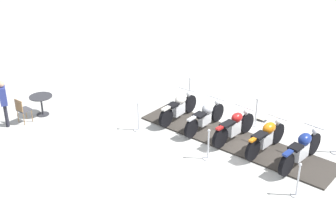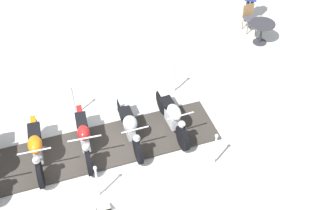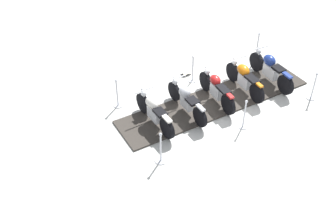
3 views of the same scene
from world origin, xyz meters
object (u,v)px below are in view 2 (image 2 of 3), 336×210
at_px(motorcycle_chrome, 130,127).
at_px(info_placard, 104,209).
at_px(motorcycle_copper, 37,149).
at_px(stanchion_right_rear, 215,154).
at_px(stanchion_left_rear, 174,83).
at_px(stanchion_left_mid, 74,105).
at_px(cafe_chair_near_table, 249,16).
at_px(motorcycle_maroon, 84,138).
at_px(stanchion_right_mid, 98,186).
at_px(cafe_table, 262,28).
at_px(motorcycle_cream, 173,116).

distance_m(motorcycle_chrome, info_placard, 2.23).
distance_m(motorcycle_copper, stanchion_right_rear, 4.30).
distance_m(motorcycle_copper, stanchion_left_rear, 4.32).
height_order(motorcycle_copper, stanchion_left_mid, motorcycle_copper).
distance_m(stanchion_right_rear, info_placard, 2.95).
height_order(motorcycle_chrome, stanchion_left_mid, stanchion_left_mid).
relative_size(motorcycle_copper, stanchion_right_rear, 1.52).
bearing_deg(cafe_chair_near_table, stanchion_left_rear, -59.64).
relative_size(motorcycle_maroon, cafe_chair_near_table, 1.75).
height_order(motorcycle_chrome, stanchion_right_mid, stanchion_right_mid).
height_order(stanchion_left_rear, info_placard, stanchion_left_rear).
relative_size(stanchion_left_mid, cafe_table, 1.23).
bearing_deg(motorcycle_chrome, cafe_table, 118.63).
bearing_deg(motorcycle_cream, motorcycle_chrome, -92.01).
bearing_deg(stanchion_right_mid, stanchion_left_mid, 137.62).
bearing_deg(motorcycle_maroon, info_placard, 4.30).
height_order(info_placard, cafe_chair_near_table, cafe_chair_near_table).
bearing_deg(stanchion_right_mid, stanchion_right_rear, 47.62).
bearing_deg(motorcycle_cream, motorcycle_maroon, -92.62).
relative_size(motorcycle_chrome, cafe_table, 2.03).
height_order(stanchion_right_mid, cafe_chair_near_table, stanchion_right_mid).
bearing_deg(stanchion_left_rear, stanchion_right_mid, -87.51).
bearing_deg(stanchion_left_mid, motorcycle_chrome, -4.48).
bearing_deg(info_placard, stanchion_left_mid, -90.11).
bearing_deg(stanchion_right_mid, cafe_chair_near_table, 86.18).
relative_size(motorcycle_cream, stanchion_right_mid, 1.62).
distance_m(stanchion_left_rear, cafe_chair_near_table, 4.14).
relative_size(motorcycle_copper, stanchion_right_mid, 1.52).
relative_size(stanchion_left_mid, info_placard, 2.63).
bearing_deg(motorcycle_chrome, motorcycle_copper, -90.17).
distance_m(motorcycle_maroon, stanchion_left_mid, 1.48).
bearing_deg(stanchion_right_mid, stanchion_left_rear, 92.49).
distance_m(stanchion_left_mid, info_placard, 3.35).
relative_size(stanchion_left_rear, stanchion_right_rear, 0.99).
height_order(motorcycle_maroon, stanchion_left_rear, motorcycle_maroon).
xyz_separation_m(motorcycle_copper, motorcycle_chrome, (1.56, 1.70, -0.03)).
xyz_separation_m(motorcycle_cream, info_placard, (-0.19, -2.96, -0.45)).
bearing_deg(motorcycle_copper, motorcycle_chrome, 93.41).
bearing_deg(info_placard, motorcycle_maroon, -90.13).
bearing_deg(motorcycle_maroon, motorcycle_chrome, 93.53).
bearing_deg(cafe_chair_near_table, info_placard, -51.04).
relative_size(motorcycle_copper, stanchion_left_mid, 1.55).
height_order(motorcycle_copper, cafe_table, motorcycle_copper).
bearing_deg(cafe_table, motorcycle_maroon, -108.41).
distance_m(cafe_table, cafe_chair_near_table, 0.82).
xyz_separation_m(motorcycle_cream, cafe_chair_near_table, (0.03, 5.50, 0.02)).
height_order(motorcycle_copper, motorcycle_cream, motorcycle_copper).
bearing_deg(motorcycle_maroon, stanchion_right_rear, 68.34).
relative_size(stanchion_right_rear, stanchion_right_mid, 1.00).
distance_m(motorcycle_cream, stanchion_right_rear, 1.53).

